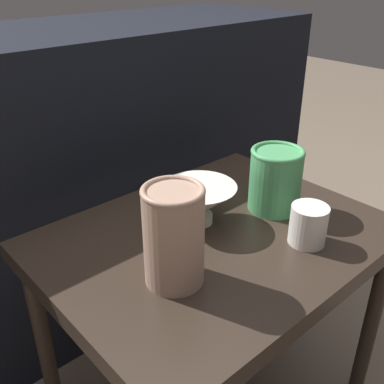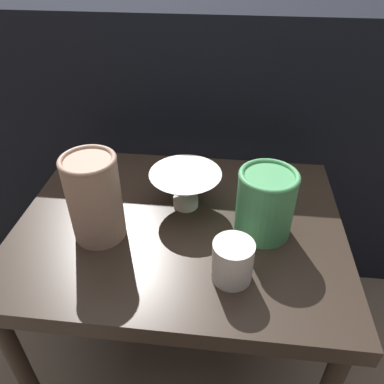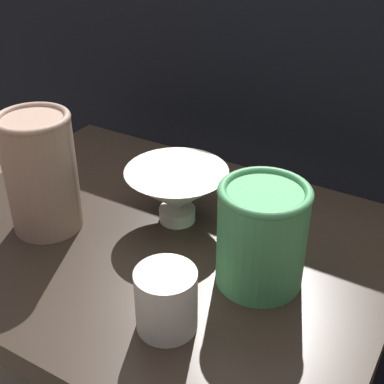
% 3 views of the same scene
% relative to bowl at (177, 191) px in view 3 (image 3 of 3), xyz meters
% --- Properties ---
extents(table, '(0.69, 0.53, 0.52)m').
position_rel_bowl_xyz_m(table, '(-0.01, -0.06, -0.11)').
color(table, '#2D231C').
rests_on(table, ground_plane).
extents(couch_backdrop, '(1.59, 0.50, 0.86)m').
position_rel_bowl_xyz_m(couch_backdrop, '(-0.01, 0.56, -0.14)').
color(couch_backdrop, black).
rests_on(couch_backdrop, ground_plane).
extents(bowl, '(0.16, 0.16, 0.09)m').
position_rel_bowl_xyz_m(bowl, '(0.00, 0.00, 0.00)').
color(bowl, silver).
rests_on(bowl, table).
extents(vase_textured_left, '(0.11, 0.11, 0.18)m').
position_rel_bowl_xyz_m(vase_textured_left, '(-0.16, -0.11, 0.04)').
color(vase_textured_left, tan).
rests_on(vase_textured_left, table).
extents(vase_colorful_right, '(0.12, 0.12, 0.14)m').
position_rel_bowl_xyz_m(vase_colorful_right, '(0.17, -0.06, 0.02)').
color(vase_colorful_right, '#47995B').
rests_on(vase_colorful_right, table).
extents(cup, '(0.07, 0.07, 0.08)m').
position_rel_bowl_xyz_m(cup, '(0.11, -0.20, -0.01)').
color(cup, silver).
rests_on(cup, table).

